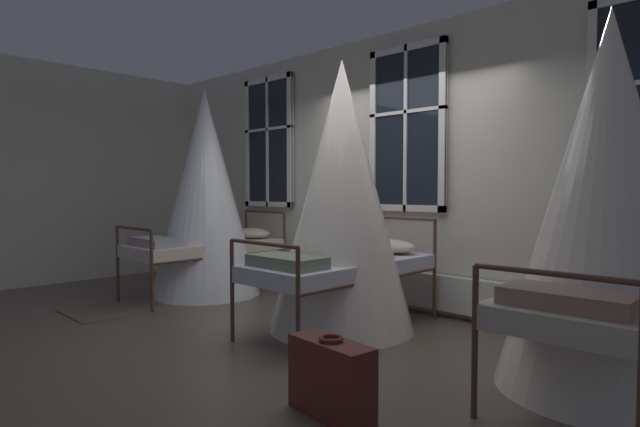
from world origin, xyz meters
TOP-DOWN VIEW (x-y plane):
  - ground at (0.00, 0.00)m, footprint 17.93×17.93m
  - back_wall_with_windows at (0.00, 1.39)m, footprint 8.91×0.10m
  - window_bank at (-0.00, 1.27)m, footprint 5.52×0.10m
  - cot_first at (-2.29, 0.25)m, footprint 1.35×1.94m
  - cot_second at (0.03, 0.18)m, footprint 1.35×1.94m
  - cot_third at (2.24, 0.24)m, footprint 1.35×1.94m
  - rug_first at (-2.28, -1.14)m, footprint 0.81×0.58m
  - suitcase_dark at (1.22, -1.27)m, footprint 0.58×0.27m

SIDE VIEW (x-z plane):
  - ground at x=0.00m, z-range 0.00..0.00m
  - rug_first at x=-2.28m, z-range 0.00..0.01m
  - suitcase_dark at x=1.22m, z-range -0.01..0.46m
  - window_bank at x=0.00m, z-range -0.32..2.47m
  - cot_third at x=2.24m, z-range -0.04..2.43m
  - cot_second at x=0.03m, z-range -0.04..2.47m
  - cot_first at x=-2.29m, z-range -0.04..2.52m
  - back_wall_with_windows at x=0.00m, z-range 0.00..3.07m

